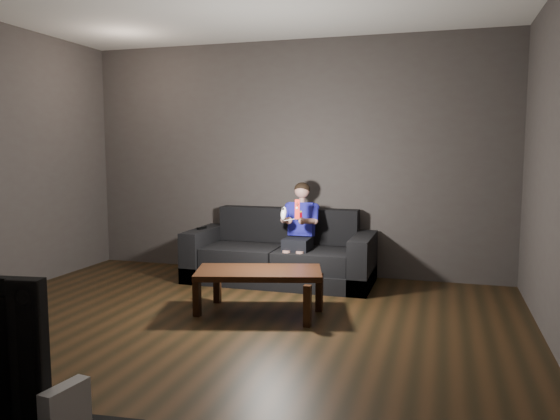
% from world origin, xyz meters
% --- Properties ---
extents(floor, '(5.00, 5.00, 0.00)m').
position_xyz_m(floor, '(0.00, 0.00, 0.00)').
color(floor, black).
rests_on(floor, ground).
extents(back_wall, '(5.00, 0.04, 2.70)m').
position_xyz_m(back_wall, '(0.00, 2.50, 1.35)').
color(back_wall, '#3F3837').
rests_on(back_wall, ground).
extents(sofa, '(2.03, 0.88, 0.78)m').
position_xyz_m(sofa, '(0.01, 2.04, 0.26)').
color(sofa, black).
rests_on(sofa, floor).
extents(child, '(0.41, 0.50, 1.00)m').
position_xyz_m(child, '(0.24, 1.98, 0.66)').
color(child, black).
rests_on(child, sofa).
extents(wii_remote_red, '(0.06, 0.08, 0.20)m').
position_xyz_m(wii_remote_red, '(0.32, 1.60, 0.86)').
color(wii_remote_red, red).
rests_on(wii_remote_red, child).
extents(nunchuk_white, '(0.07, 0.10, 0.14)m').
position_xyz_m(nunchuk_white, '(0.17, 1.60, 0.81)').
color(nunchuk_white, silver).
rests_on(nunchuk_white, child).
extents(wii_remote_black, '(0.06, 0.15, 0.03)m').
position_xyz_m(wii_remote_black, '(-0.90, 1.96, 0.57)').
color(wii_remote_black, black).
rests_on(wii_remote_black, sofa).
extents(coffee_table, '(1.20, 0.82, 0.40)m').
position_xyz_m(coffee_table, '(0.18, 0.82, 0.34)').
color(coffee_table, black).
rests_on(coffee_table, floor).
extents(wii_console, '(0.08, 0.18, 0.22)m').
position_xyz_m(wii_console, '(0.59, -2.27, 0.60)').
color(wii_console, silver).
rests_on(wii_console, media_console).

